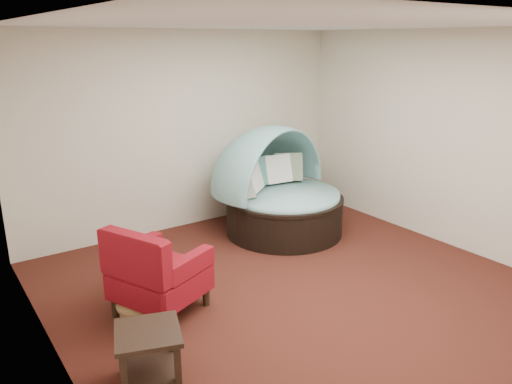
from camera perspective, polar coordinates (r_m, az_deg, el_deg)
floor at (r=5.69m, az=4.54°, el=-10.86°), size 5.00×5.00×0.00m
wall_back at (r=7.24m, az=-7.91°, el=6.87°), size 5.00×0.00×5.00m
wall_left at (r=4.12m, az=-22.98°, el=-2.11°), size 0.00×5.00×5.00m
wall_right at (r=7.02m, az=20.89°, el=5.60°), size 0.00×5.00×5.00m
ceiling at (r=5.03m, az=5.32°, el=18.60°), size 5.00×5.00×0.00m
canopy_daybed at (r=7.04m, az=2.63°, el=0.91°), size 2.08×2.04×1.52m
pet_basket at (r=5.28m, az=-12.72°, el=-12.38°), size 0.64×0.64×0.19m
red_armchair at (r=5.10m, az=-11.41°, el=-9.15°), size 1.06×1.06×0.95m
side_table at (r=4.21m, az=-12.16°, el=-17.20°), size 0.64×0.64×0.48m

